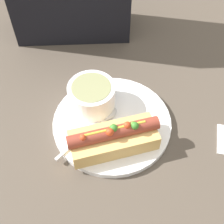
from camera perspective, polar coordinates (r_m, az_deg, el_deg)
The scene contains 5 objects.
ground_plane at distance 0.65m, azimuth 0.00°, elevation -2.33°, with size 4.00×4.00×0.00m, color #4C4238.
dinner_plate at distance 0.65m, azimuth 0.00°, elevation -2.01°, with size 0.24×0.24×0.01m.
hot_dog at distance 0.59m, azimuth 0.58°, elevation -4.76°, with size 0.18×0.10×0.06m.
soup_bowl at distance 0.65m, azimuth -3.71°, elevation 3.03°, with size 0.10×0.10×0.06m.
spoon at distance 0.64m, azimuth -1.83°, elevation -1.16°, with size 0.13×0.13×0.01m.
Camera 1 is at (-0.02, -0.37, 0.54)m, focal length 50.00 mm.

